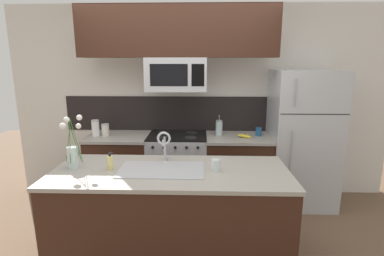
{
  "coord_description": "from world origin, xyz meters",
  "views": [
    {
      "loc": [
        0.31,
        -2.88,
        1.87
      ],
      "look_at": [
        0.21,
        0.27,
        1.16
      ],
      "focal_mm": 28.0,
      "sensor_mm": 36.0,
      "label": 1
    }
  ],
  "objects_px": {
    "banana_bunch": "(245,136)",
    "sink_faucet": "(164,142)",
    "flower_vase": "(73,152)",
    "storage_jar_medium": "(105,130)",
    "refrigerator": "(302,139)",
    "storage_jar_tall": "(96,128)",
    "dish_soap_bottle": "(110,163)",
    "coffee_tin": "(258,132)",
    "stove_range": "(178,168)",
    "microwave": "(176,74)",
    "french_press": "(219,128)",
    "drinking_glass": "(216,165)"
  },
  "relations": [
    {
      "from": "refrigerator",
      "to": "storage_jar_medium",
      "type": "distance_m",
      "value": 2.56
    },
    {
      "from": "banana_bunch",
      "to": "dish_soap_bottle",
      "type": "distance_m",
      "value": 1.82
    },
    {
      "from": "storage_jar_medium",
      "to": "flower_vase",
      "type": "height_order",
      "value": "flower_vase"
    },
    {
      "from": "stove_range",
      "to": "microwave",
      "type": "bearing_deg",
      "value": -89.84
    },
    {
      "from": "banana_bunch",
      "to": "sink_faucet",
      "type": "relative_size",
      "value": 0.62
    },
    {
      "from": "storage_jar_tall",
      "to": "storage_jar_medium",
      "type": "bearing_deg",
      "value": 7.8
    },
    {
      "from": "storage_jar_tall",
      "to": "coffee_tin",
      "type": "bearing_deg",
      "value": 2.17
    },
    {
      "from": "storage_jar_medium",
      "to": "dish_soap_bottle",
      "type": "relative_size",
      "value": 0.95
    },
    {
      "from": "dish_soap_bottle",
      "to": "french_press",
      "type": "bearing_deg",
      "value": 51.49
    },
    {
      "from": "storage_jar_tall",
      "to": "storage_jar_medium",
      "type": "distance_m",
      "value": 0.13
    },
    {
      "from": "stove_range",
      "to": "refrigerator",
      "type": "relative_size",
      "value": 0.53
    },
    {
      "from": "dish_soap_bottle",
      "to": "drinking_glass",
      "type": "bearing_deg",
      "value": 0.52
    },
    {
      "from": "banana_bunch",
      "to": "coffee_tin",
      "type": "bearing_deg",
      "value": 29.57
    },
    {
      "from": "drinking_glass",
      "to": "refrigerator",
      "type": "bearing_deg",
      "value": 47.15
    },
    {
      "from": "french_press",
      "to": "dish_soap_bottle",
      "type": "distance_m",
      "value": 1.68
    },
    {
      "from": "storage_jar_medium",
      "to": "banana_bunch",
      "type": "distance_m",
      "value": 1.81
    },
    {
      "from": "french_press",
      "to": "dish_soap_bottle",
      "type": "relative_size",
      "value": 1.62
    },
    {
      "from": "microwave",
      "to": "dish_soap_bottle",
      "type": "height_order",
      "value": "microwave"
    },
    {
      "from": "sink_faucet",
      "to": "storage_jar_medium",
      "type": "bearing_deg",
      "value": 131.44
    },
    {
      "from": "flower_vase",
      "to": "drinking_glass",
      "type": "bearing_deg",
      "value": -1.1
    },
    {
      "from": "banana_bunch",
      "to": "flower_vase",
      "type": "distance_m",
      "value": 2.08
    },
    {
      "from": "storage_jar_medium",
      "to": "banana_bunch",
      "type": "bearing_deg",
      "value": -1.47
    },
    {
      "from": "refrigerator",
      "to": "french_press",
      "type": "xyz_separation_m",
      "value": [
        -1.07,
        0.04,
        0.13
      ]
    },
    {
      "from": "stove_range",
      "to": "french_press",
      "type": "distance_m",
      "value": 0.78
    },
    {
      "from": "french_press",
      "to": "banana_bunch",
      "type": "bearing_deg",
      "value": -20.48
    },
    {
      "from": "stove_range",
      "to": "sink_faucet",
      "type": "xyz_separation_m",
      "value": [
        -0.04,
        -1.03,
        0.65
      ]
    },
    {
      "from": "stove_range",
      "to": "storage_jar_medium",
      "type": "bearing_deg",
      "value": -179.18
    },
    {
      "from": "dish_soap_bottle",
      "to": "coffee_tin",
      "type": "bearing_deg",
      "value": 39.91
    },
    {
      "from": "storage_jar_tall",
      "to": "sink_faucet",
      "type": "xyz_separation_m",
      "value": [
        1.02,
        -1.0,
        0.09
      ]
    },
    {
      "from": "storage_jar_tall",
      "to": "flower_vase",
      "type": "relative_size",
      "value": 0.42
    },
    {
      "from": "sink_faucet",
      "to": "drinking_glass",
      "type": "height_order",
      "value": "sink_faucet"
    },
    {
      "from": "stove_range",
      "to": "dish_soap_bottle",
      "type": "bearing_deg",
      "value": -111.78
    },
    {
      "from": "storage_jar_medium",
      "to": "drinking_glass",
      "type": "distance_m",
      "value": 1.86
    },
    {
      "from": "refrigerator",
      "to": "drinking_glass",
      "type": "distance_m",
      "value": 1.73
    },
    {
      "from": "sink_faucet",
      "to": "dish_soap_bottle",
      "type": "height_order",
      "value": "sink_faucet"
    },
    {
      "from": "coffee_tin",
      "to": "banana_bunch",
      "type": "bearing_deg",
      "value": -150.43
    },
    {
      "from": "flower_vase",
      "to": "refrigerator",
      "type": "bearing_deg",
      "value": 26.73
    },
    {
      "from": "banana_bunch",
      "to": "stove_range",
      "type": "bearing_deg",
      "value": 176.05
    },
    {
      "from": "microwave",
      "to": "storage_jar_tall",
      "type": "distance_m",
      "value": 1.27
    },
    {
      "from": "stove_range",
      "to": "storage_jar_tall",
      "type": "bearing_deg",
      "value": -178.37
    },
    {
      "from": "french_press",
      "to": "coffee_tin",
      "type": "height_order",
      "value": "french_press"
    },
    {
      "from": "stove_range",
      "to": "drinking_glass",
      "type": "xyz_separation_m",
      "value": [
        0.44,
        -1.25,
        0.5
      ]
    },
    {
      "from": "banana_bunch",
      "to": "sink_faucet",
      "type": "xyz_separation_m",
      "value": [
        -0.91,
        -0.97,
        0.18
      ]
    },
    {
      "from": "banana_bunch",
      "to": "sink_faucet",
      "type": "bearing_deg",
      "value": -133.07
    },
    {
      "from": "storage_jar_medium",
      "to": "dish_soap_bottle",
      "type": "bearing_deg",
      "value": -70.63
    },
    {
      "from": "french_press",
      "to": "dish_soap_bottle",
      "type": "height_order",
      "value": "french_press"
    },
    {
      "from": "refrigerator",
      "to": "banana_bunch",
      "type": "bearing_deg",
      "value": -173.94
    },
    {
      "from": "flower_vase",
      "to": "storage_jar_medium",
      "type": "bearing_deg",
      "value": 94.21
    },
    {
      "from": "storage_jar_medium",
      "to": "refrigerator",
      "type": "bearing_deg",
      "value": 0.75
    },
    {
      "from": "storage_jar_tall",
      "to": "dish_soap_bottle",
      "type": "xyz_separation_m",
      "value": [
        0.56,
        -1.23,
        -0.04
      ]
    }
  ]
}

